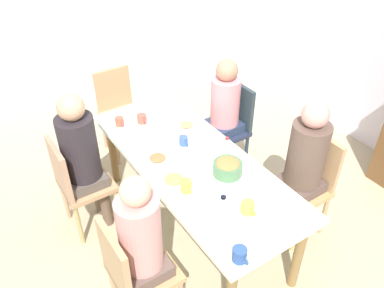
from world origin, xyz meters
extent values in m
plane|color=tan|center=(0.00, 0.00, 0.00)|extent=(6.37, 6.37, 0.00)
cube|color=white|center=(0.00, 0.00, 0.71)|extent=(2.02, 0.81, 0.04)
cylinder|color=olive|center=(-0.91, -0.30, 0.35)|extent=(0.07, 0.07, 0.69)
cylinder|color=olive|center=(-0.91, 0.30, 0.35)|extent=(0.07, 0.07, 0.69)
cylinder|color=olive|center=(0.91, 0.30, 0.35)|extent=(0.07, 0.07, 0.69)
cube|color=#262E46|center=(-0.51, 0.70, 0.44)|extent=(0.40, 0.40, 0.04)
cylinder|color=#263646|center=(-0.34, 0.87, 0.21)|extent=(0.04, 0.04, 0.43)
cylinder|color=#38384E|center=(-0.68, 0.87, 0.21)|extent=(0.04, 0.04, 0.43)
cylinder|color=#243B47|center=(-0.34, 0.53, 0.21)|extent=(0.04, 0.04, 0.43)
cylinder|color=#322F44|center=(-0.68, 0.53, 0.21)|extent=(0.04, 0.04, 0.43)
cube|color=#293B43|center=(-0.51, 0.88, 0.68)|extent=(0.38, 0.04, 0.45)
cylinder|color=#2C324B|center=(-0.43, 0.60, 0.23)|extent=(0.09, 0.09, 0.45)
cylinder|color=#233544|center=(-0.59, 0.60, 0.23)|extent=(0.09, 0.09, 0.45)
cube|color=navy|center=(-0.51, 0.70, 0.50)|extent=(0.30, 0.30, 0.10)
cylinder|color=pink|center=(-0.51, 0.70, 0.78)|extent=(0.27, 0.27, 0.46)
sphere|color=tan|center=(-0.51, 0.70, 1.10)|extent=(0.20, 0.20, 0.20)
cube|color=tan|center=(-1.31, 0.00, 0.44)|extent=(0.40, 0.40, 0.04)
cylinder|color=tan|center=(-1.48, 0.17, 0.21)|extent=(0.04, 0.04, 0.43)
cylinder|color=tan|center=(-1.48, -0.17, 0.21)|extent=(0.04, 0.04, 0.43)
cylinder|color=tan|center=(-1.14, 0.17, 0.21)|extent=(0.04, 0.04, 0.43)
cylinder|color=tan|center=(-1.14, -0.17, 0.21)|extent=(0.04, 0.04, 0.43)
cube|color=tan|center=(-1.49, 0.00, 0.68)|extent=(0.04, 0.38, 0.45)
cube|color=tan|center=(0.51, -0.70, 0.44)|extent=(0.40, 0.40, 0.04)
cylinder|color=tan|center=(0.34, -0.87, 0.21)|extent=(0.04, 0.04, 0.43)
cylinder|color=tan|center=(0.34, -0.53, 0.21)|extent=(0.04, 0.04, 0.43)
cube|color=tan|center=(0.51, -0.88, 0.68)|extent=(0.38, 0.04, 0.45)
cylinder|color=brown|center=(0.43, -0.60, 0.23)|extent=(0.09, 0.09, 0.45)
cube|color=brown|center=(0.51, -0.70, 0.50)|extent=(0.30, 0.30, 0.10)
cylinder|color=#D39794|center=(0.51, -0.70, 0.81)|extent=(0.26, 0.26, 0.52)
sphere|color=beige|center=(0.51, -0.70, 1.15)|extent=(0.18, 0.18, 0.18)
cube|color=tan|center=(0.51, 0.70, 0.44)|extent=(0.40, 0.40, 0.04)
cylinder|color=tan|center=(0.68, 0.87, 0.21)|extent=(0.04, 0.04, 0.43)
cylinder|color=tan|center=(0.34, 0.87, 0.21)|extent=(0.04, 0.04, 0.43)
cylinder|color=tan|center=(0.68, 0.53, 0.21)|extent=(0.04, 0.04, 0.43)
cylinder|color=tan|center=(0.34, 0.53, 0.21)|extent=(0.04, 0.04, 0.43)
cube|color=tan|center=(0.51, 0.88, 0.68)|extent=(0.38, 0.04, 0.45)
cylinder|color=brown|center=(0.59, 0.60, 0.23)|extent=(0.09, 0.09, 0.45)
cylinder|color=#544D42|center=(0.43, 0.60, 0.23)|extent=(0.09, 0.09, 0.45)
cube|color=brown|center=(0.51, 0.70, 0.50)|extent=(0.30, 0.30, 0.10)
cylinder|color=brown|center=(0.51, 0.70, 0.81)|extent=(0.29, 0.29, 0.52)
sphere|color=tan|center=(0.51, 0.70, 1.16)|extent=(0.20, 0.20, 0.20)
cube|color=tan|center=(-0.51, -0.70, 0.44)|extent=(0.40, 0.40, 0.04)
cylinder|color=tan|center=(-0.68, -0.87, 0.21)|extent=(0.04, 0.04, 0.43)
cylinder|color=tan|center=(-0.34, -0.87, 0.21)|extent=(0.04, 0.04, 0.43)
cylinder|color=tan|center=(-0.68, -0.53, 0.21)|extent=(0.04, 0.04, 0.43)
cylinder|color=tan|center=(-0.34, -0.53, 0.21)|extent=(0.04, 0.04, 0.43)
cube|color=tan|center=(-0.51, -0.88, 0.68)|extent=(0.38, 0.04, 0.45)
cylinder|color=brown|center=(-0.59, -0.60, 0.23)|extent=(0.09, 0.09, 0.45)
cylinder|color=brown|center=(-0.43, -0.60, 0.23)|extent=(0.09, 0.09, 0.45)
cube|color=#554B43|center=(-0.51, -0.70, 0.50)|extent=(0.30, 0.30, 0.10)
cylinder|color=#292329|center=(-0.51, -0.70, 0.82)|extent=(0.29, 0.29, 0.54)
sphere|color=tan|center=(-0.51, -0.70, 1.18)|extent=(0.20, 0.20, 0.20)
cylinder|color=white|center=(0.14, -0.25, 0.74)|extent=(0.24, 0.24, 0.01)
ellipsoid|color=tan|center=(0.14, -0.25, 0.76)|extent=(0.13, 0.13, 0.02)
cylinder|color=white|center=(-0.14, -0.23, 0.74)|extent=(0.23, 0.23, 0.01)
ellipsoid|color=#A7693F|center=(-0.14, -0.23, 0.76)|extent=(0.12, 0.12, 0.02)
cylinder|color=silver|center=(-0.40, 0.21, 0.74)|extent=(0.20, 0.20, 0.01)
ellipsoid|color=tan|center=(-0.40, 0.21, 0.76)|extent=(0.11, 0.11, 0.02)
cylinder|color=#4B7650|center=(0.28, 0.13, 0.78)|extent=(0.22, 0.22, 0.10)
ellipsoid|color=#B07842|center=(0.28, 0.13, 0.83)|extent=(0.17, 0.17, 0.04)
cylinder|color=white|center=(0.11, -0.10, 0.77)|extent=(0.08, 0.08, 0.09)
torus|color=white|center=(0.17, -0.10, 0.77)|extent=(0.05, 0.01, 0.05)
cylinder|color=#CE5244|center=(-0.68, -0.08, 0.77)|extent=(0.08, 0.08, 0.08)
torus|color=#D04744|center=(-0.63, -0.08, 0.77)|extent=(0.05, 0.01, 0.05)
cylinder|color=#C3563F|center=(-0.75, -0.26, 0.77)|extent=(0.07, 0.07, 0.08)
torus|color=#D04345|center=(-0.70, -0.26, 0.77)|extent=(0.05, 0.01, 0.05)
cylinder|color=white|center=(0.48, -0.34, 0.77)|extent=(0.09, 0.09, 0.07)
torus|color=white|center=(0.54, -0.34, 0.77)|extent=(0.05, 0.01, 0.05)
cylinder|color=#2D5098|center=(0.93, -0.29, 0.78)|extent=(0.09, 0.09, 0.09)
torus|color=#395B9E|center=(0.99, -0.29, 0.78)|extent=(0.05, 0.01, 0.05)
cylinder|color=#3C59A7|center=(-0.20, 0.05, 0.77)|extent=(0.07, 0.07, 0.08)
torus|color=#3357A6|center=(-0.16, 0.05, 0.77)|extent=(0.05, 0.01, 0.05)
cylinder|color=#DECD45|center=(0.27, -0.23, 0.78)|extent=(0.08, 0.08, 0.10)
torus|color=#DDCC54|center=(0.33, -0.23, 0.78)|extent=(0.05, 0.01, 0.05)
cylinder|color=#EBC248|center=(0.66, 0.00, 0.77)|extent=(0.09, 0.09, 0.08)
torus|color=#E8C549|center=(0.72, 0.00, 0.77)|extent=(0.05, 0.01, 0.05)
cylinder|color=beige|center=(0.17, 0.20, 0.82)|extent=(0.06, 0.06, 0.19)
cone|color=silver|center=(0.17, 0.20, 0.93)|extent=(0.05, 0.05, 0.03)
cylinder|color=red|center=(0.17, 0.20, 0.95)|extent=(0.03, 0.03, 0.01)
cylinder|color=silver|center=(0.66, -0.21, 0.83)|extent=(0.07, 0.07, 0.20)
cone|color=silver|center=(0.66, -0.21, 0.95)|extent=(0.06, 0.06, 0.03)
cylinder|color=black|center=(0.66, -0.21, 0.97)|extent=(0.03, 0.03, 0.01)
camera|label=1|loc=(1.99, -1.31, 2.63)|focal=36.80mm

